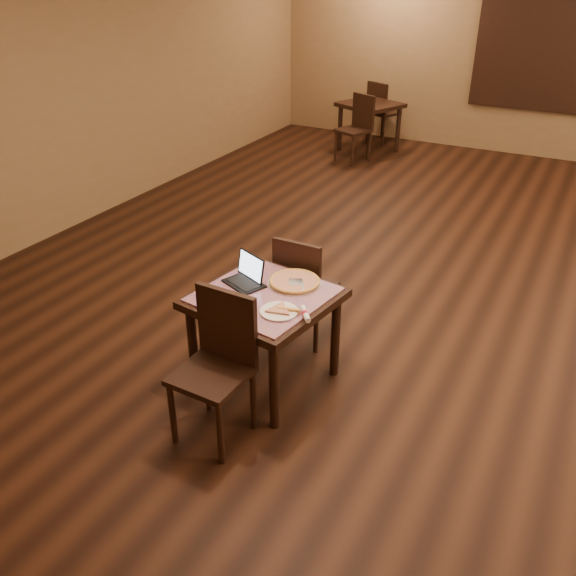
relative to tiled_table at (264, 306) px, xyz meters
The scene contains 17 objects.
ground 2.35m from the tiled_table, 79.22° to the left, with size 10.00×10.00×0.00m, color black.
wall_back 7.27m from the tiled_table, 86.66° to the left, with size 8.00×0.02×3.00m, color olive.
wall_left 4.29m from the tiled_table, 148.27° to the left, with size 0.02×10.00×3.00m, color olive.
mural 7.29m from the tiled_table, 82.68° to the left, with size 2.34×0.05×1.64m.
tiled_table is the anchor object (origin of this frame).
chair_main_near 0.61m from the tiled_table, 89.69° to the right, with size 0.46×0.46×1.04m.
chair_main_far 0.63m from the tiled_table, 90.11° to the left, with size 0.42×0.42×0.96m.
laptop 0.27m from the tiled_table, 154.09° to the left, with size 0.35×0.33×0.20m.
plate 0.31m from the tiled_table, 39.29° to the right, with size 0.26×0.26×0.01m, color white.
pizza_slice 0.31m from the tiled_table, 39.29° to the right, with size 0.20×0.20×0.02m, color beige, non-canonical shape.
pizza_pan 0.29m from the tiled_table, 63.43° to the left, with size 0.40×0.40×0.01m, color silver.
pizza_whole 0.29m from the tiled_table, 63.43° to the left, with size 0.38×0.38×0.03m.
spatula 0.29m from the tiled_table, 57.53° to the left, with size 0.10×0.24×0.01m, color silver.
napkin_roll 0.44m from the tiled_table, 19.29° to the right, with size 0.14×0.17×0.04m.
other_table_b 6.41m from the tiled_table, 104.42° to the left, with size 1.10×1.10×0.79m.
other_table_b_chair_near 5.83m from the tiled_table, 105.56° to the left, with size 0.58×0.58×1.02m.
other_table_b_chair_far 7.00m from the tiled_table, 103.48° to the left, with size 0.58×0.58×1.02m.
Camera 1 is at (1.51, -5.49, 2.90)m, focal length 38.00 mm.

